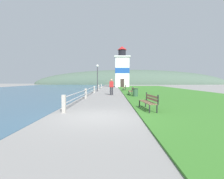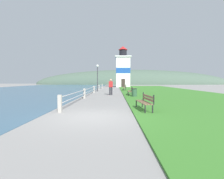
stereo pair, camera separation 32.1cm
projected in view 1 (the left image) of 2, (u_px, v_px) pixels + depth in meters
ground_plane at (98, 117)px, 7.79m from camera, size 160.00×160.00×0.00m
grass_verge at (164, 92)px, 24.83m from camera, size 12.00×51.37×0.06m
water_strip at (8, 92)px, 24.99m from camera, size 24.00×82.20×0.01m
seawall_railing at (94, 89)px, 22.81m from camera, size 0.18×28.29×0.91m
park_bench_near at (149, 101)px, 9.36m from camera, size 0.67×2.00×0.94m
park_bench_midway at (131, 90)px, 19.06m from camera, size 0.53×1.92×0.94m
park_bench_far at (125, 87)px, 28.43m from camera, size 0.67×2.00×0.94m
lighthouse at (122, 70)px, 43.47m from camera, size 3.89×3.89×10.09m
person_strolling at (111, 86)px, 19.48m from camera, size 0.45×0.25×1.80m
trash_bin at (135, 93)px, 17.21m from camera, size 0.54×0.54×0.84m
lamp_post at (97, 73)px, 25.78m from camera, size 0.36×0.36×3.96m
distant_hillside at (131, 84)px, 71.89m from camera, size 80.00×16.00×12.00m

